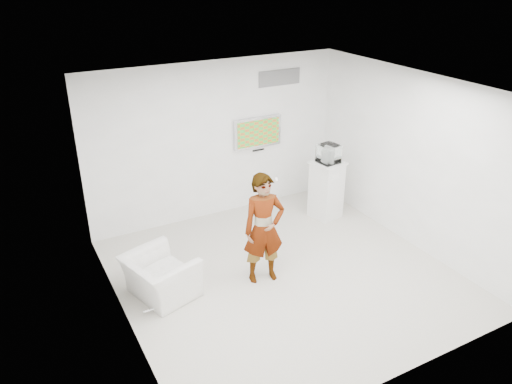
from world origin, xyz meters
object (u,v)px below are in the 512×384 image
(armchair, at_px, (160,276))
(pedestal, at_px, (326,190))
(floor_uplight, at_px, (315,197))
(person, at_px, (264,229))
(tv, at_px, (257,132))

(armchair, relative_size, pedestal, 0.88)
(pedestal, xyz_separation_m, floor_uplight, (0.19, 0.60, -0.44))
(person, height_order, pedestal, person)
(person, relative_size, armchair, 1.78)
(armchair, height_order, floor_uplight, armchair)
(armchair, bearing_deg, person, -118.94)
(floor_uplight, bearing_deg, armchair, -158.40)
(armchair, bearing_deg, tv, -69.91)
(person, distance_m, floor_uplight, 3.05)
(tv, distance_m, person, 2.73)
(armchair, distance_m, pedestal, 3.78)
(tv, distance_m, pedestal, 1.74)
(tv, height_order, armchair, tv)
(armchair, distance_m, floor_uplight, 4.14)
(person, bearing_deg, pedestal, 41.14)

